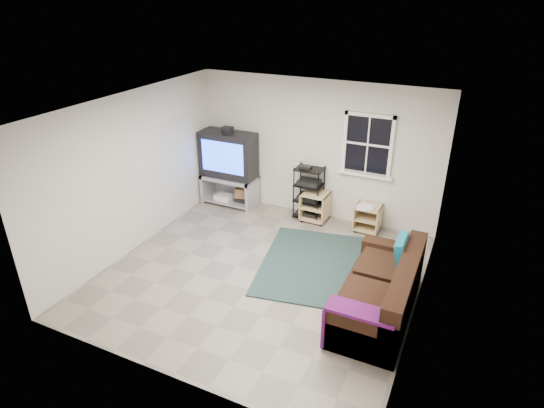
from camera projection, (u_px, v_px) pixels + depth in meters
The scene contains 8 objects.
room at pixel (367, 149), 7.92m from camera, with size 4.60×4.62×4.60m.
tv_unit at pixel (229, 163), 8.97m from camera, with size 1.10×0.55×1.62m.
av_rack at pixel (309, 196), 8.59m from camera, with size 0.52×0.38×1.04m.
side_table_left at pixel (316, 205), 8.59m from camera, with size 0.49×0.49×0.56m.
side_table_right at pixel (368, 216), 8.22m from camera, with size 0.44×0.46×0.51m.
sofa at pixel (381, 293), 6.08m from camera, with size 0.89×2.01×0.92m.
shag_rug at pixel (311, 264), 7.28m from camera, with size 1.53×2.11×0.02m, color black.
paper_bag at pixel (242, 197), 9.20m from camera, with size 0.26×0.16×0.36m, color #996944.
Camera 1 is at (2.65, -5.28, 4.04)m, focal length 30.00 mm.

